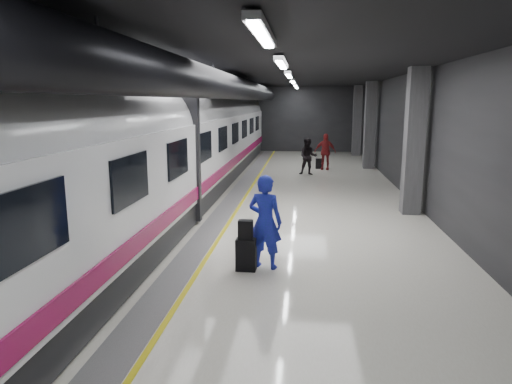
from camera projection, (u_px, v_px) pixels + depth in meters
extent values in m
plane|color=silver|center=(261.00, 226.00, 12.99)|extent=(40.00, 40.00, 0.00)
cube|color=black|center=(261.00, 62.00, 12.11)|extent=(10.00, 40.00, 0.02)
cube|color=#28282B|center=(288.00, 119.00, 32.05)|extent=(10.00, 0.02, 4.50)
cube|color=#28282B|center=(88.00, 145.00, 13.07)|extent=(0.02, 40.00, 4.50)
cube|color=#28282B|center=(449.00, 149.00, 12.02)|extent=(0.02, 40.00, 4.50)
cube|color=slate|center=(214.00, 224.00, 13.13)|extent=(0.65, 39.80, 0.01)
cube|color=yellow|center=(228.00, 224.00, 13.09)|extent=(0.10, 39.80, 0.01)
cylinder|color=black|center=(213.00, 84.00, 12.35)|extent=(0.80, 38.00, 0.80)
cube|color=silver|center=(262.00, 32.00, 6.22)|extent=(0.22, 2.60, 0.10)
cube|color=silver|center=(282.00, 63.00, 11.09)|extent=(0.22, 2.60, 0.10)
cube|color=silver|center=(289.00, 75.00, 15.97)|extent=(0.22, 2.60, 0.10)
cube|color=silver|center=(293.00, 81.00, 20.84)|extent=(0.22, 2.60, 0.10)
cube|color=silver|center=(295.00, 85.00, 25.72)|extent=(0.22, 2.60, 0.10)
cube|color=silver|center=(297.00, 87.00, 29.62)|extent=(0.22, 2.60, 0.10)
cube|color=#515154|center=(414.00, 142.00, 14.02)|extent=(0.55, 0.55, 4.50)
cube|color=#515154|center=(370.00, 125.00, 23.77)|extent=(0.55, 0.55, 4.50)
cube|color=#515154|center=(357.00, 121.00, 29.62)|extent=(0.55, 0.55, 4.50)
cube|color=black|center=(150.00, 211.00, 13.26)|extent=(2.80, 38.00, 0.60)
cube|color=white|center=(147.00, 163.00, 12.99)|extent=(2.90, 38.00, 2.20)
cylinder|color=white|center=(146.00, 130.00, 12.80)|extent=(2.80, 38.00, 2.80)
cube|color=#8E0C45|center=(199.00, 192.00, 12.99)|extent=(0.04, 38.00, 0.35)
cube|color=black|center=(147.00, 154.00, 12.94)|extent=(3.05, 0.25, 3.80)
cube|color=black|center=(27.00, 226.00, 4.95)|extent=(0.05, 1.60, 0.85)
cube|color=black|center=(131.00, 180.00, 7.88)|extent=(0.05, 1.60, 0.85)
cube|color=black|center=(178.00, 158.00, 10.80)|extent=(0.05, 1.60, 0.85)
cube|color=black|center=(205.00, 146.00, 13.73)|extent=(0.05, 1.60, 0.85)
cube|color=black|center=(223.00, 138.00, 16.66)|extent=(0.05, 1.60, 0.85)
cube|color=black|center=(235.00, 133.00, 19.58)|extent=(0.05, 1.60, 0.85)
cube|color=black|center=(245.00, 129.00, 22.51)|extent=(0.05, 1.60, 0.85)
cube|color=black|center=(252.00, 126.00, 25.43)|extent=(0.05, 1.60, 0.85)
cube|color=black|center=(257.00, 123.00, 28.36)|extent=(0.05, 1.60, 0.85)
imported|color=#2119C2|center=(265.00, 222.00, 9.54)|extent=(0.83, 0.65, 2.00)
cube|color=black|center=(246.00, 255.00, 9.50)|extent=(0.43, 0.28, 0.68)
cube|color=black|center=(246.00, 230.00, 9.37)|extent=(0.31, 0.17, 0.40)
imported|color=black|center=(308.00, 157.00, 21.85)|extent=(0.89, 0.71, 1.76)
imported|color=maroon|center=(325.00, 152.00, 23.55)|extent=(1.14, 0.60, 1.86)
cube|color=black|center=(319.00, 164.00, 23.98)|extent=(0.38, 0.26, 0.53)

